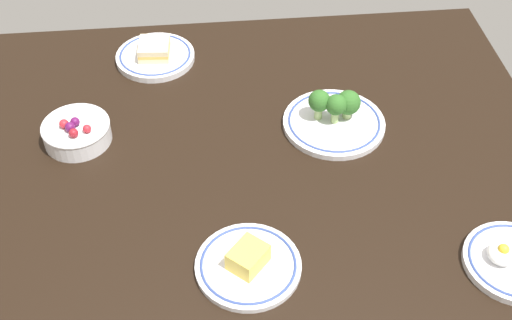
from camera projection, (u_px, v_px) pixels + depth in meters
The scene contains 5 objects.
dining_table at pixel (256, 174), 132.26cm from camera, with size 121.84×105.39×4.00cm, color black.
bowl_berries at pixel (77, 132), 134.78cm from camera, with size 13.87×13.87×6.03cm.
plate_cheese at pixel (248, 264), 112.68cm from camera, with size 18.21×18.21×4.85cm.
plate_sandwich at pixel (155, 55), 155.55cm from camera, with size 18.35×18.35×4.68cm.
plate_broccoli at pixel (335, 117), 138.36cm from camera, with size 21.37×21.37×8.12cm.
Camera 1 is at (-9.22, -92.09, 96.52)cm, focal length 46.68 mm.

